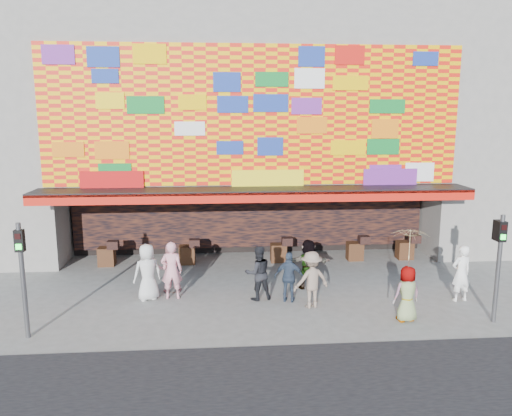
# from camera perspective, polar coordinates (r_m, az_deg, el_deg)

# --- Properties ---
(ground) EXTENTS (90.00, 90.00, 0.00)m
(ground) POSITION_cam_1_polar(r_m,az_deg,el_deg) (14.99, 0.90, -11.31)
(ground) COLOR slate
(ground) RESTS_ON ground
(shop_building) EXTENTS (15.20, 9.40, 10.00)m
(shop_building) POSITION_cam_1_polar(r_m,az_deg,el_deg) (22.05, -1.08, 9.71)
(shop_building) COLOR gray
(shop_building) RESTS_ON ground
(signal_left) EXTENTS (0.22, 0.20, 3.00)m
(signal_left) POSITION_cam_1_polar(r_m,az_deg,el_deg) (13.79, -25.18, -6.18)
(signal_left) COLOR #59595B
(signal_left) RESTS_ON ground
(signal_right) EXTENTS (0.22, 0.20, 3.00)m
(signal_right) POSITION_cam_1_polar(r_m,az_deg,el_deg) (14.93, 26.05, -5.01)
(signal_right) COLOR #59595B
(signal_right) RESTS_ON ground
(ped_a) EXTENTS (1.01, 0.87, 1.76)m
(ped_a) POSITION_cam_1_polar(r_m,az_deg,el_deg) (15.66, -12.30, -7.17)
(ped_a) COLOR silver
(ped_a) RESTS_ON ground
(ped_b) EXTENTS (0.66, 0.43, 1.80)m
(ped_b) POSITION_cam_1_polar(r_m,az_deg,el_deg) (15.63, -9.61, -7.03)
(ped_b) COLOR pink
(ped_b) RESTS_ON ground
(ped_c) EXTENTS (0.95, 0.82, 1.69)m
(ped_c) POSITION_cam_1_polar(r_m,az_deg,el_deg) (15.34, 0.24, -7.42)
(ped_c) COLOR black
(ped_c) RESTS_ON ground
(ped_d) EXTENTS (1.23, 0.92, 1.69)m
(ped_d) POSITION_cam_1_polar(r_m,az_deg,el_deg) (14.84, 6.35, -8.14)
(ped_d) COLOR gray
(ped_d) RESTS_ON ground
(ped_e) EXTENTS (0.97, 0.60, 1.55)m
(ped_e) POSITION_cam_1_polar(r_m,az_deg,el_deg) (15.23, 3.83, -7.88)
(ped_e) COLOR #2F3D52
(ped_e) RESTS_ON ground
(ped_f) EXTENTS (1.53, 0.52, 1.64)m
(ped_f) POSITION_cam_1_polar(r_m,az_deg,el_deg) (16.39, 5.98, -6.38)
(ped_f) COLOR gray
(ped_f) RESTS_ON ground
(ped_g) EXTENTS (0.84, 0.62, 1.56)m
(ped_g) POSITION_cam_1_polar(r_m,az_deg,el_deg) (14.45, 16.88, -9.37)
(ped_g) COLOR gray
(ped_g) RESTS_ON ground
(ped_h) EXTENTS (0.71, 0.53, 1.75)m
(ped_h) POSITION_cam_1_polar(r_m,az_deg,el_deg) (16.45, 22.40, -6.91)
(ped_h) COLOR white
(ped_h) RESTS_ON ground
(ped_i) EXTENTS (0.78, 0.62, 1.54)m
(ped_i) POSITION_cam_1_polar(r_m,az_deg,el_deg) (16.24, -9.87, -6.84)
(ped_i) COLOR #D1878F
(ped_i) RESTS_ON ground
(parasol) EXTENTS (1.03, 1.05, 1.85)m
(parasol) POSITION_cam_1_polar(r_m,az_deg,el_deg) (14.04, 17.18, -4.09)
(parasol) COLOR beige
(parasol) RESTS_ON ground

